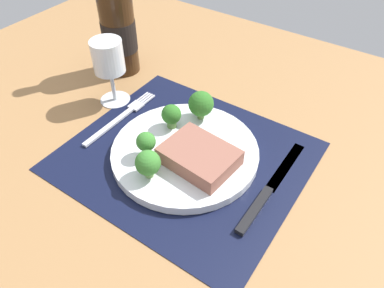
% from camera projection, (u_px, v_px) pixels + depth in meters
% --- Properties ---
extents(ground_plane, '(1.40, 1.10, 0.03)m').
position_uv_depth(ground_plane, '(185.00, 162.00, 0.66)').
color(ground_plane, '#996D42').
extents(placemat, '(0.40, 0.35, 0.00)m').
position_uv_depth(placemat, '(185.00, 156.00, 0.65)').
color(placemat, black).
rests_on(placemat, ground_plane).
extents(plate, '(0.26, 0.26, 0.02)m').
position_uv_depth(plate, '(185.00, 152.00, 0.64)').
color(plate, silver).
rests_on(plate, placemat).
extents(steak, '(0.13, 0.10, 0.03)m').
position_uv_depth(steak, '(199.00, 156.00, 0.60)').
color(steak, '#8C5647').
rests_on(steak, plate).
extents(broccoli_near_steak, '(0.04, 0.04, 0.05)m').
position_uv_depth(broccoli_near_steak, '(171.00, 115.00, 0.66)').
color(broccoli_near_steak, '#5B8942').
rests_on(broccoli_near_steak, plate).
extents(broccoli_back_left, '(0.04, 0.04, 0.05)m').
position_uv_depth(broccoli_back_left, '(148.00, 163.00, 0.57)').
color(broccoli_back_left, '#6B994C').
rests_on(broccoli_back_left, plate).
extents(broccoli_front_edge, '(0.03, 0.03, 0.05)m').
position_uv_depth(broccoli_front_edge, '(146.00, 143.00, 0.61)').
color(broccoli_front_edge, '#6B994C').
rests_on(broccoli_front_edge, plate).
extents(broccoli_center, '(0.05, 0.05, 0.06)m').
position_uv_depth(broccoli_center, '(201.00, 104.00, 0.68)').
color(broccoli_center, '#5B8942').
rests_on(broccoli_center, plate).
extents(fork, '(0.02, 0.19, 0.01)m').
position_uv_depth(fork, '(121.00, 117.00, 0.72)').
color(fork, silver).
rests_on(fork, placemat).
extents(knife, '(0.02, 0.23, 0.01)m').
position_uv_depth(knife, '(267.00, 191.00, 0.58)').
color(knife, black).
rests_on(knife, placemat).
extents(wine_bottle, '(0.08, 0.08, 0.28)m').
position_uv_depth(wine_bottle, '(118.00, 29.00, 0.79)').
color(wine_bottle, '#331E0F').
rests_on(wine_bottle, ground_plane).
extents(wine_glass, '(0.06, 0.06, 0.13)m').
position_uv_depth(wine_glass, '(109.00, 61.00, 0.71)').
color(wine_glass, silver).
rests_on(wine_glass, ground_plane).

